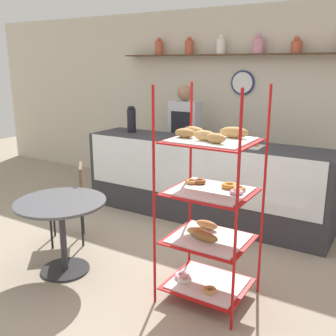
{
  "coord_description": "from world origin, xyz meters",
  "views": [
    {
      "loc": [
        2.1,
        -2.98,
        1.92
      ],
      "look_at": [
        0.0,
        0.45,
        0.85
      ],
      "focal_mm": 42.0,
      "sensor_mm": 36.0,
      "label": 1
    }
  ],
  "objects_px": {
    "person_worker": "(184,138)",
    "donut_tray_counter": "(244,145)",
    "coffee_carafe": "(131,119)",
    "cafe_table": "(62,218)",
    "pastry_rack": "(209,207)",
    "cafe_chair": "(74,195)"
  },
  "relations": [
    {
      "from": "person_worker",
      "to": "donut_tray_counter",
      "type": "xyz_separation_m",
      "value": [
        1.09,
        -0.54,
        0.12
      ]
    },
    {
      "from": "person_worker",
      "to": "coffee_carafe",
      "type": "distance_m",
      "value": 0.79
    },
    {
      "from": "cafe_table",
      "to": "donut_tray_counter",
      "type": "height_order",
      "value": "donut_tray_counter"
    },
    {
      "from": "person_worker",
      "to": "donut_tray_counter",
      "type": "height_order",
      "value": "person_worker"
    },
    {
      "from": "pastry_rack",
      "to": "cafe_chair",
      "type": "distance_m",
      "value": 1.78
    },
    {
      "from": "cafe_table",
      "to": "coffee_carafe",
      "type": "height_order",
      "value": "coffee_carafe"
    },
    {
      "from": "pastry_rack",
      "to": "person_worker",
      "type": "bearing_deg",
      "value": 123.64
    },
    {
      "from": "donut_tray_counter",
      "to": "person_worker",
      "type": "bearing_deg",
      "value": 153.57
    },
    {
      "from": "cafe_chair",
      "to": "coffee_carafe",
      "type": "distance_m",
      "value": 1.58
    },
    {
      "from": "person_worker",
      "to": "coffee_carafe",
      "type": "xyz_separation_m",
      "value": [
        -0.59,
        -0.45,
        0.28
      ]
    },
    {
      "from": "person_worker",
      "to": "cafe_table",
      "type": "xyz_separation_m",
      "value": [
        0.04,
        -2.41,
        -0.36
      ]
    },
    {
      "from": "pastry_rack",
      "to": "cafe_table",
      "type": "bearing_deg",
      "value": -166.72
    },
    {
      "from": "pastry_rack",
      "to": "donut_tray_counter",
      "type": "distance_m",
      "value": 1.6
    },
    {
      "from": "coffee_carafe",
      "to": "person_worker",
      "type": "bearing_deg",
      "value": 37.09
    },
    {
      "from": "cafe_chair",
      "to": "coffee_carafe",
      "type": "relative_size",
      "value": 2.38
    },
    {
      "from": "cafe_table",
      "to": "coffee_carafe",
      "type": "xyz_separation_m",
      "value": [
        -0.64,
        1.97,
        0.64
      ]
    },
    {
      "from": "person_worker",
      "to": "cafe_chair",
      "type": "relative_size",
      "value": 1.89
    },
    {
      "from": "person_worker",
      "to": "donut_tray_counter",
      "type": "distance_m",
      "value": 1.22
    },
    {
      "from": "person_worker",
      "to": "cafe_chair",
      "type": "bearing_deg",
      "value": -100.47
    },
    {
      "from": "pastry_rack",
      "to": "donut_tray_counter",
      "type": "xyz_separation_m",
      "value": [
        -0.3,
        1.55,
        0.21
      ]
    },
    {
      "from": "donut_tray_counter",
      "to": "pastry_rack",
      "type": "bearing_deg",
      "value": -78.92
    },
    {
      "from": "person_worker",
      "to": "coffee_carafe",
      "type": "bearing_deg",
      "value": -142.91
    }
  ]
}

